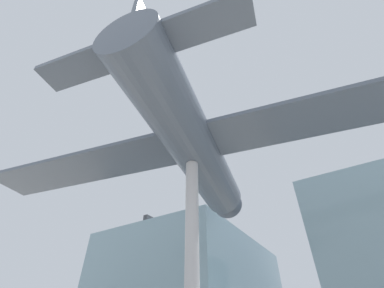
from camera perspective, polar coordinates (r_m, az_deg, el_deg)
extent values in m
cube|color=#383A3F|center=(25.91, 0.48, -21.16)|extent=(0.36, 14.27, 0.60)
cylinder|color=#B7B7BC|center=(9.12, 0.00, -24.00)|extent=(0.49, 0.49, 7.30)
cylinder|color=#4C5666|center=(11.20, 0.00, 0.00)|extent=(4.30, 11.18, 2.08)
cube|color=#4C5666|center=(11.20, 0.00, 0.00)|extent=(21.77, 6.76, 0.18)
cube|color=#4C5666|center=(8.40, -12.08, 20.24)|extent=(7.02, 2.41, 0.18)
cube|color=#4C5666|center=(9.35, -11.13, 23.88)|extent=(0.40, 1.11, 2.11)
cone|color=#4C5666|center=(16.23, 7.51, -12.43)|extent=(1.97, 1.49, 1.77)
sphere|color=black|center=(16.91, 8.15, -13.44)|extent=(0.44, 0.44, 0.44)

